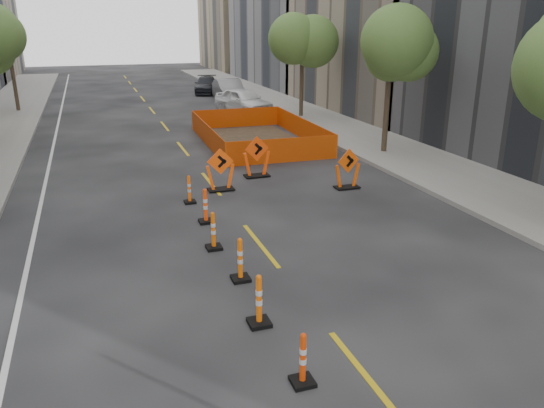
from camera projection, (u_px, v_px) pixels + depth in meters
name	position (u px, v px, depth m)	size (l,w,h in m)	color
ground_plane	(321.00, 320.00, 10.63)	(140.00, 140.00, 0.00)	black
sidewalk_right	(395.00, 151.00, 24.09)	(4.00, 90.00, 0.15)	gray
bld_right_c	(414.00, 0.00, 34.83)	(12.00, 16.00, 14.00)	gray
bld_right_e	(256.00, 2.00, 65.62)	(12.00, 14.00, 16.00)	tan
tree_l_d	(8.00, 41.00, 33.40)	(2.80, 2.80, 5.95)	#382B1E
tree_r_b	(391.00, 50.00, 22.45)	(2.80, 2.80, 5.95)	#382B1E
tree_r_c	(302.00, 42.00, 31.40)	(2.80, 2.80, 5.95)	#382B1E
channelizer_2	(303.00, 359.00, 8.62)	(0.38, 0.38, 0.96)	red
channelizer_3	(259.00, 300.00, 10.30)	(0.43, 0.43, 1.09)	#E95C09
channelizer_4	(240.00, 259.00, 12.11)	(0.42, 0.42, 1.06)	#E45B09
channelizer_5	(213.00, 231.00, 13.80)	(0.41, 0.41, 1.03)	#DC5809
channelizer_6	(205.00, 206.00, 15.61)	(0.42, 0.42, 1.06)	#FF410A
channelizer_7	(189.00, 189.00, 17.34)	(0.37, 0.37, 0.94)	#FF5C0A
chevron_sign_left	(220.00, 170.00, 18.53)	(1.02, 0.61, 1.53)	#FF4E0A
chevron_sign_center	(257.00, 157.00, 20.18)	(1.06, 0.64, 1.59)	#FC450A
chevron_sign_right	(348.00, 169.00, 18.78)	(0.98, 0.59, 1.46)	#DF4A09
safety_fence	(256.00, 132.00, 26.10)	(4.93, 8.39, 1.05)	#FF4E0D
parked_car_near	(243.00, 101.00, 34.24)	(1.92, 4.77, 1.63)	white
parked_car_mid	(229.00, 91.00, 39.27)	(1.74, 4.98, 1.64)	gray
parked_car_far	(206.00, 85.00, 43.99)	(1.88, 4.63, 1.34)	black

